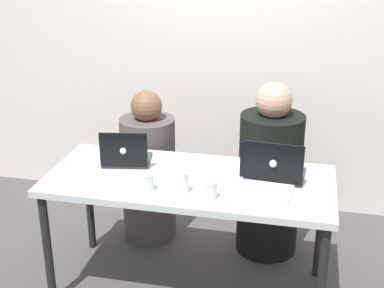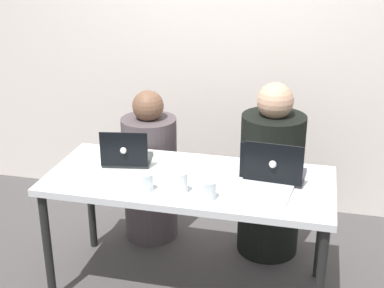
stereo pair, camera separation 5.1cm
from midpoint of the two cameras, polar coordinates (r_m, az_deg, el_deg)
name	(u,v)px [view 1 (the left image)]	position (r m, az deg, el deg)	size (l,w,h in m)	color
ground_plane	(190,287)	(3.45, -0.70, -15.02)	(12.00, 12.00, 0.00)	#474344
back_wall	(226,48)	(4.08, 3.31, 10.23)	(4.50, 0.10, 2.51)	silver
desk	(189,189)	(3.09, -0.76, -4.79)	(1.64, 0.72, 0.75)	silver
person_on_left	(149,174)	(3.77, -5.03, -3.20)	(0.47, 0.47, 1.09)	#4C4145
person_on_right	(269,179)	(3.60, 7.85, -3.72)	(0.48, 0.48, 1.19)	black
laptop_back_left	(126,156)	(3.24, -7.49, -1.33)	(0.32, 0.29, 0.23)	#373D3D
laptop_back_right	(275,170)	(3.06, 8.36, -2.78)	(0.35, 0.30, 0.25)	#38343B
laptop_front_right	(264,181)	(2.93, 7.20, -3.90)	(0.34, 0.29, 0.23)	silver
water_glass_left	(148,184)	(2.90, -5.20, -4.23)	(0.06, 0.06, 0.10)	silver
water_glass_right	(211,191)	(2.81, 1.49, -5.06)	(0.07, 0.07, 0.10)	silver
water_glass_center	(183,184)	(2.87, -1.47, -4.29)	(0.06, 0.06, 0.12)	white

